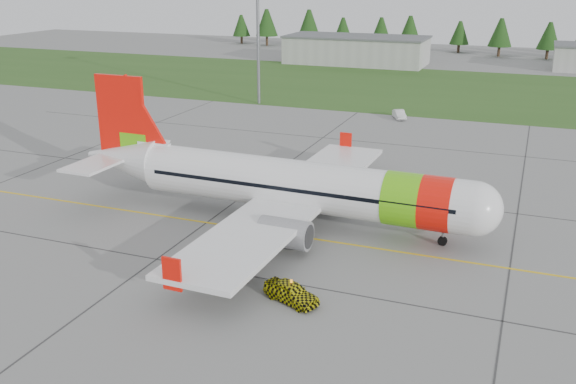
% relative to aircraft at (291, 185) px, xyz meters
% --- Properties ---
extents(ground, '(320.00, 320.00, 0.00)m').
position_rel_aircraft_xyz_m(ground, '(8.32, -10.87, -3.37)').
color(ground, gray).
rests_on(ground, ground).
extents(aircraft, '(38.54, 35.39, 11.67)m').
position_rel_aircraft_xyz_m(aircraft, '(0.00, 0.00, 0.00)').
color(aircraft, white).
rests_on(aircraft, ground).
extents(follow_me_car, '(1.90, 2.04, 4.07)m').
position_rel_aircraft_xyz_m(follow_me_car, '(5.15, -13.26, -1.33)').
color(follow_me_car, '#D4CF0B').
rests_on(follow_me_car, ground).
extents(service_van, '(1.79, 1.75, 3.95)m').
position_rel_aircraft_xyz_m(service_van, '(0.22, 44.07, -1.39)').
color(service_van, silver).
rests_on(service_van, ground).
extents(grass_strip, '(320.00, 50.00, 0.03)m').
position_rel_aircraft_xyz_m(grass_strip, '(8.32, 71.13, -3.35)').
color(grass_strip, '#30561E').
rests_on(grass_strip, ground).
extents(taxi_guideline, '(120.00, 0.25, 0.02)m').
position_rel_aircraft_xyz_m(taxi_guideline, '(8.32, -2.87, -3.36)').
color(taxi_guideline, gold).
rests_on(taxi_guideline, ground).
extents(hangar_west, '(32.00, 14.00, 6.00)m').
position_rel_aircraft_xyz_m(hangar_west, '(-21.68, 99.13, -0.37)').
color(hangar_west, '#A8A8A3').
rests_on(hangar_west, ground).
extents(floodlight_mast, '(0.50, 0.50, 20.00)m').
position_rel_aircraft_xyz_m(floodlight_mast, '(-23.68, 47.13, 6.63)').
color(floodlight_mast, slate).
rests_on(floodlight_mast, ground).
extents(treeline, '(160.00, 8.00, 10.00)m').
position_rel_aircraft_xyz_m(treeline, '(8.32, 127.13, 1.63)').
color(treeline, '#1C3F14').
rests_on(treeline, ground).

